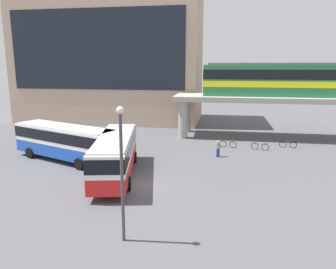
{
  "coord_description": "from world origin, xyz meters",
  "views": [
    {
      "loc": [
        5.95,
        -22.16,
        8.6
      ],
      "look_at": [
        0.87,
        7.64,
        2.2
      ],
      "focal_mm": 35.31,
      "sensor_mm": 36.0,
      "label": 1
    }
  ],
  "objects_px": {
    "station_building": "(112,58)",
    "pedestrian_waiting_near_stop": "(218,149)",
    "bicycle_brown": "(228,144)",
    "train": "(311,79)",
    "bus_main": "(115,151)",
    "bus_secondary": "(65,139)",
    "bicycle_blue": "(288,144)",
    "bicycle_green": "(260,146)"
  },
  "relations": [
    {
      "from": "train",
      "to": "bus_main",
      "type": "bearing_deg",
      "value": -137.13
    },
    {
      "from": "bicycle_blue",
      "to": "bicycle_green",
      "type": "distance_m",
      "value": 3.34
    },
    {
      "from": "station_building",
      "to": "bus_secondary",
      "type": "bearing_deg",
      "value": -81.59
    },
    {
      "from": "train",
      "to": "bicycle_green",
      "type": "height_order",
      "value": "train"
    },
    {
      "from": "bicycle_brown",
      "to": "bicycle_green",
      "type": "relative_size",
      "value": 1.01
    },
    {
      "from": "station_building",
      "to": "bus_secondary",
      "type": "distance_m",
      "value": 24.96
    },
    {
      "from": "bicycle_brown",
      "to": "bicycle_green",
      "type": "bearing_deg",
      "value": -9.28
    },
    {
      "from": "bus_main",
      "to": "bicycle_blue",
      "type": "distance_m",
      "value": 19.14
    },
    {
      "from": "bus_secondary",
      "to": "station_building",
      "type": "bearing_deg",
      "value": 98.41
    },
    {
      "from": "bus_main",
      "to": "bicycle_brown",
      "type": "distance_m",
      "value": 14.04
    },
    {
      "from": "station_building",
      "to": "train",
      "type": "relative_size",
      "value": 1.12
    },
    {
      "from": "train",
      "to": "bicycle_blue",
      "type": "height_order",
      "value": "train"
    },
    {
      "from": "train",
      "to": "bus_main",
      "type": "xyz_separation_m",
      "value": [
        -17.92,
        -16.64,
        -4.96
      ]
    },
    {
      "from": "bus_secondary",
      "to": "pedestrian_waiting_near_stop",
      "type": "bearing_deg",
      "value": 14.9
    },
    {
      "from": "station_building",
      "to": "pedestrian_waiting_near_stop",
      "type": "relative_size",
      "value": 17.03
    },
    {
      "from": "bicycle_brown",
      "to": "bicycle_green",
      "type": "xyz_separation_m",
      "value": [
        3.24,
        -0.53,
        0.0
      ]
    },
    {
      "from": "train",
      "to": "pedestrian_waiting_near_stop",
      "type": "xyz_separation_m",
      "value": [
        -10.12,
        -9.69,
        -6.2
      ]
    },
    {
      "from": "station_building",
      "to": "bicycle_brown",
      "type": "relative_size",
      "value": 15.47
    },
    {
      "from": "station_building",
      "to": "pedestrian_waiting_near_stop",
      "type": "bearing_deg",
      "value": -49.16
    },
    {
      "from": "bus_main",
      "to": "bicycle_brown",
      "type": "bearing_deg",
      "value": 51.03
    },
    {
      "from": "bus_secondary",
      "to": "pedestrian_waiting_near_stop",
      "type": "relative_size",
      "value": 6.92
    },
    {
      "from": "bus_main",
      "to": "bicycle_brown",
      "type": "height_order",
      "value": "bus_main"
    },
    {
      "from": "bicycle_brown",
      "to": "pedestrian_waiting_near_stop",
      "type": "bearing_deg",
      "value": -104.03
    },
    {
      "from": "train",
      "to": "pedestrian_waiting_near_stop",
      "type": "relative_size",
      "value": 15.17
    },
    {
      "from": "bicycle_brown",
      "to": "bicycle_green",
      "type": "height_order",
      "value": "same"
    },
    {
      "from": "train",
      "to": "pedestrian_waiting_near_stop",
      "type": "distance_m",
      "value": 15.32
    },
    {
      "from": "bus_secondary",
      "to": "bicycle_blue",
      "type": "xyz_separation_m",
      "value": [
        20.92,
        8.43,
        -1.63
      ]
    },
    {
      "from": "bicycle_brown",
      "to": "bus_main",
      "type": "bearing_deg",
      "value": -128.97
    },
    {
      "from": "train",
      "to": "bicycle_brown",
      "type": "bearing_deg",
      "value": -147.66
    },
    {
      "from": "train",
      "to": "bus_secondary",
      "type": "relative_size",
      "value": 2.19
    },
    {
      "from": "bus_secondary",
      "to": "bicycle_green",
      "type": "distance_m",
      "value": 19.3
    },
    {
      "from": "station_building",
      "to": "bicycle_blue",
      "type": "relative_size",
      "value": 15.34
    },
    {
      "from": "bus_main",
      "to": "station_building",
      "type": "bearing_deg",
      "value": 109.25
    },
    {
      "from": "pedestrian_waiting_near_stop",
      "to": "bus_secondary",
      "type": "bearing_deg",
      "value": -165.1
    },
    {
      "from": "bus_main",
      "to": "pedestrian_waiting_near_stop",
      "type": "height_order",
      "value": "bus_main"
    },
    {
      "from": "bicycle_green",
      "to": "bicycle_brown",
      "type": "bearing_deg",
      "value": 170.72
    },
    {
      "from": "station_building",
      "to": "bus_main",
      "type": "bearing_deg",
      "value": -70.75
    },
    {
      "from": "train",
      "to": "bicycle_blue",
      "type": "xyz_separation_m",
      "value": [
        -2.88,
        -4.91,
        -6.59
      ]
    },
    {
      "from": "bicycle_brown",
      "to": "pedestrian_waiting_near_stop",
      "type": "relative_size",
      "value": 1.1
    },
    {
      "from": "train",
      "to": "bicycle_brown",
      "type": "xyz_separation_m",
      "value": [
        -9.15,
        -5.79,
        -6.59
      ]
    },
    {
      "from": "bus_main",
      "to": "bicycle_brown",
      "type": "xyz_separation_m",
      "value": [
        8.77,
        10.85,
        -1.63
      ]
    },
    {
      "from": "bicycle_blue",
      "to": "bicycle_brown",
      "type": "distance_m",
      "value": 6.33
    }
  ]
}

